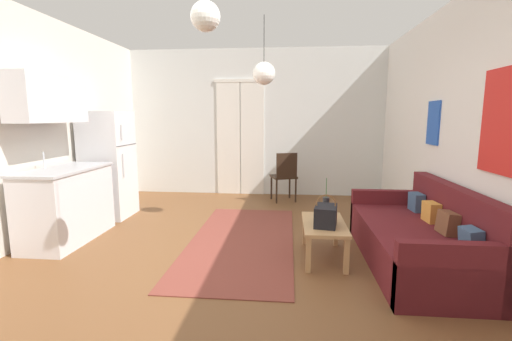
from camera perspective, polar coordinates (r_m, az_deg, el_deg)
The scene contains 13 objects.
ground_plane at distance 3.71m, azimuth -5.64°, elevation -16.47°, with size 5.53×7.65×0.10m, color brown.
wall_back at distance 6.90m, azimuth -0.19°, elevation 7.73°, with size 5.13×0.13×2.83m.
wall_right at distance 3.78m, azimuth 34.89°, elevation 5.44°, with size 0.12×7.25×2.83m.
area_rug at distance 4.44m, azimuth -2.28°, elevation -11.35°, with size 1.26×2.85×0.01m, color brown.
couch at distance 4.08m, azimuth 25.55°, elevation -10.21°, with size 0.94×2.03×0.83m.
coffee_table at distance 3.90m, azimuth 11.07°, elevation -9.21°, with size 0.45×0.85×0.40m.
bamboo_vase at distance 3.99m, azimuth 11.36°, elevation -6.03°, with size 0.07×0.07×0.47m.
handbag at distance 3.75m, azimuth 11.35°, elevation -7.23°, with size 0.27×0.35×0.33m.
refrigerator at distance 5.78m, azimuth -23.02°, elevation 0.88°, with size 0.64×0.65×1.61m.
kitchen_counter at distance 4.88m, azimuth -29.10°, elevation -1.40°, with size 0.60×1.24×2.02m.
accent_chair at distance 6.30m, azimuth 4.72°, elevation -0.60°, with size 0.53×0.51×0.90m.
pendant_lamp_near at distance 2.87m, azimuth -8.29°, elevation 23.73°, with size 0.22×0.22×0.66m.
pendant_lamp_far at distance 4.74m, azimuth 1.31°, elevation 15.61°, with size 0.30×0.30×0.88m.
Camera 1 is at (0.66, -3.29, 1.53)m, focal length 24.41 mm.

